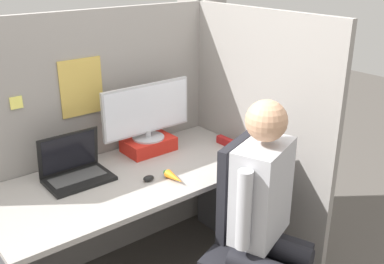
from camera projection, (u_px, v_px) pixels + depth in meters
cubicle_panel_back at (97, 143)px, 2.82m from camera, size 2.11×0.05×1.64m
cubicle_panel_right at (245, 135)px, 2.96m from camera, size 0.04×1.40×1.64m
desk at (133, 203)px, 2.62m from camera, size 1.61×0.75×0.76m
paper_box at (149, 144)px, 2.86m from camera, size 0.31×0.21×0.09m
monitor at (147, 111)px, 2.78m from camera, size 0.61×0.20×0.35m
laptop at (76, 171)px, 2.49m from camera, size 0.35×0.24×0.26m
mouse at (149, 178)px, 2.49m from camera, size 0.07×0.05×0.03m
stapler at (225, 141)px, 2.95m from camera, size 0.04×0.13×0.05m
carrot_toy at (174, 177)px, 2.48m from camera, size 0.05×0.16×0.05m
office_chair at (250, 234)px, 2.40m from camera, size 0.60×0.64×1.03m
person at (267, 212)px, 2.17m from camera, size 0.47×0.52×1.32m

